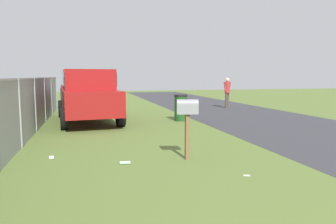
{
  "coord_description": "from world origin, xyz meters",
  "views": [
    {
      "loc": [
        0.54,
        2.62,
        1.84
      ],
      "look_at": [
        5.76,
        1.28,
        1.22
      ],
      "focal_mm": 33.34,
      "sensor_mm": 36.0,
      "label": 1
    }
  ],
  "objects_px": {
    "mailbox": "(187,112)",
    "trash_bin": "(181,108)",
    "pickup_truck": "(88,95)",
    "pedestrian": "(227,90)"
  },
  "relations": [
    {
      "from": "mailbox",
      "to": "trash_bin",
      "type": "distance_m",
      "value": 6.09
    },
    {
      "from": "pickup_truck",
      "to": "trash_bin",
      "type": "height_order",
      "value": "pickup_truck"
    },
    {
      "from": "mailbox",
      "to": "pickup_truck",
      "type": "relative_size",
      "value": 0.24
    },
    {
      "from": "pickup_truck",
      "to": "trash_bin",
      "type": "xyz_separation_m",
      "value": [
        -0.57,
        -3.71,
        -0.56
      ]
    },
    {
      "from": "mailbox",
      "to": "pickup_truck",
      "type": "xyz_separation_m",
      "value": [
        6.42,
        2.1,
        0.04
      ]
    },
    {
      "from": "trash_bin",
      "to": "pedestrian",
      "type": "xyz_separation_m",
      "value": [
        4.34,
        -4.11,
        0.47
      ]
    },
    {
      "from": "pickup_truck",
      "to": "trash_bin",
      "type": "distance_m",
      "value": 3.79
    },
    {
      "from": "mailbox",
      "to": "pickup_truck",
      "type": "distance_m",
      "value": 6.75
    },
    {
      "from": "mailbox",
      "to": "pickup_truck",
      "type": "bearing_deg",
      "value": 30.55
    },
    {
      "from": "trash_bin",
      "to": "pedestrian",
      "type": "distance_m",
      "value": 6.0
    }
  ]
}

